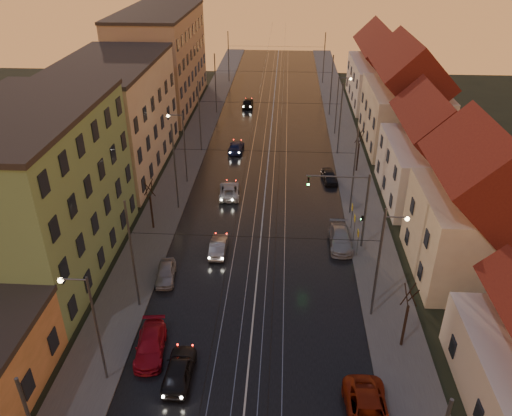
% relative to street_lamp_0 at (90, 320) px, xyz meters
% --- Properties ---
extents(ground, '(160.00, 160.00, 0.00)m').
position_rel_street_lamp_0_xyz_m(ground, '(9.10, -2.00, -4.89)').
color(ground, black).
rests_on(ground, ground).
extents(road, '(16.00, 120.00, 0.04)m').
position_rel_street_lamp_0_xyz_m(road, '(9.10, 38.00, -4.87)').
color(road, black).
rests_on(road, ground).
extents(sidewalk_left, '(4.00, 120.00, 0.15)m').
position_rel_street_lamp_0_xyz_m(sidewalk_left, '(-0.90, 38.00, -4.81)').
color(sidewalk_left, '#4C4C4C').
rests_on(sidewalk_left, ground).
extents(sidewalk_right, '(4.00, 120.00, 0.15)m').
position_rel_street_lamp_0_xyz_m(sidewalk_right, '(19.10, 38.00, -4.81)').
color(sidewalk_right, '#4C4C4C').
rests_on(sidewalk_right, ground).
extents(tram_rail_0, '(0.06, 120.00, 0.03)m').
position_rel_street_lamp_0_xyz_m(tram_rail_0, '(6.90, 38.00, -4.83)').
color(tram_rail_0, gray).
rests_on(tram_rail_0, road).
extents(tram_rail_1, '(0.06, 120.00, 0.03)m').
position_rel_street_lamp_0_xyz_m(tram_rail_1, '(8.33, 38.00, -4.83)').
color(tram_rail_1, gray).
rests_on(tram_rail_1, road).
extents(tram_rail_2, '(0.06, 120.00, 0.03)m').
position_rel_street_lamp_0_xyz_m(tram_rail_2, '(9.87, 38.00, -4.83)').
color(tram_rail_2, gray).
rests_on(tram_rail_2, road).
extents(tram_rail_3, '(0.06, 120.00, 0.03)m').
position_rel_street_lamp_0_xyz_m(tram_rail_3, '(11.30, 38.00, -4.83)').
color(tram_rail_3, gray).
rests_on(tram_rail_3, road).
extents(apartment_left_1, '(10.00, 18.00, 13.00)m').
position_rel_street_lamp_0_xyz_m(apartment_left_1, '(-8.40, 12.00, 1.61)').
color(apartment_left_1, '#6F9760').
rests_on(apartment_left_1, ground).
extents(apartment_left_2, '(10.00, 20.00, 12.00)m').
position_rel_street_lamp_0_xyz_m(apartment_left_2, '(-8.40, 32.00, 1.11)').
color(apartment_left_2, '#BBAB91').
rests_on(apartment_left_2, ground).
extents(apartment_left_3, '(10.00, 24.00, 14.00)m').
position_rel_street_lamp_0_xyz_m(apartment_left_3, '(-8.40, 56.00, 2.11)').
color(apartment_left_3, tan).
rests_on(apartment_left_3, ground).
extents(house_right_1, '(8.67, 10.20, 10.80)m').
position_rel_street_lamp_0_xyz_m(house_right_1, '(26.10, 13.00, 0.56)').
color(house_right_1, beige).
rests_on(house_right_1, ground).
extents(house_right_2, '(9.18, 12.24, 9.20)m').
position_rel_street_lamp_0_xyz_m(house_right_2, '(26.10, 26.00, -0.24)').
color(house_right_2, silver).
rests_on(house_right_2, ground).
extents(house_right_3, '(9.18, 14.28, 11.50)m').
position_rel_street_lamp_0_xyz_m(house_right_3, '(26.10, 41.00, 0.92)').
color(house_right_3, beige).
rests_on(house_right_3, ground).
extents(house_right_4, '(9.18, 16.32, 10.00)m').
position_rel_street_lamp_0_xyz_m(house_right_4, '(26.10, 59.00, 0.16)').
color(house_right_4, silver).
rests_on(house_right_4, ground).
extents(catenary_pole_l_1, '(0.16, 0.16, 9.00)m').
position_rel_street_lamp_0_xyz_m(catenary_pole_l_1, '(0.50, 7.00, -0.39)').
color(catenary_pole_l_1, '#595B60').
rests_on(catenary_pole_l_1, ground).
extents(catenary_pole_r_1, '(0.16, 0.16, 9.00)m').
position_rel_street_lamp_0_xyz_m(catenary_pole_r_1, '(17.70, 7.00, -0.39)').
color(catenary_pole_r_1, '#595B60').
rests_on(catenary_pole_r_1, ground).
extents(catenary_pole_l_2, '(0.16, 0.16, 9.00)m').
position_rel_street_lamp_0_xyz_m(catenary_pole_l_2, '(0.50, 22.00, -0.39)').
color(catenary_pole_l_2, '#595B60').
rests_on(catenary_pole_l_2, ground).
extents(catenary_pole_r_2, '(0.16, 0.16, 9.00)m').
position_rel_street_lamp_0_xyz_m(catenary_pole_r_2, '(17.70, 22.00, -0.39)').
color(catenary_pole_r_2, '#595B60').
rests_on(catenary_pole_r_2, ground).
extents(catenary_pole_l_3, '(0.16, 0.16, 9.00)m').
position_rel_street_lamp_0_xyz_m(catenary_pole_l_3, '(0.50, 37.00, -0.39)').
color(catenary_pole_l_3, '#595B60').
rests_on(catenary_pole_l_3, ground).
extents(catenary_pole_r_3, '(0.16, 0.16, 9.00)m').
position_rel_street_lamp_0_xyz_m(catenary_pole_r_3, '(17.70, 37.00, -0.39)').
color(catenary_pole_r_3, '#595B60').
rests_on(catenary_pole_r_3, ground).
extents(catenary_pole_l_4, '(0.16, 0.16, 9.00)m').
position_rel_street_lamp_0_xyz_m(catenary_pole_l_4, '(0.50, 52.00, -0.39)').
color(catenary_pole_l_4, '#595B60').
rests_on(catenary_pole_l_4, ground).
extents(catenary_pole_r_4, '(0.16, 0.16, 9.00)m').
position_rel_street_lamp_0_xyz_m(catenary_pole_r_4, '(17.70, 52.00, -0.39)').
color(catenary_pole_r_4, '#595B60').
rests_on(catenary_pole_r_4, ground).
extents(catenary_pole_l_5, '(0.16, 0.16, 9.00)m').
position_rel_street_lamp_0_xyz_m(catenary_pole_l_5, '(0.50, 70.00, -0.39)').
color(catenary_pole_l_5, '#595B60').
rests_on(catenary_pole_l_5, ground).
extents(catenary_pole_r_5, '(0.16, 0.16, 9.00)m').
position_rel_street_lamp_0_xyz_m(catenary_pole_r_5, '(17.70, 70.00, -0.39)').
color(catenary_pole_r_5, '#595B60').
rests_on(catenary_pole_r_5, ground).
extents(street_lamp_0, '(1.75, 0.32, 8.00)m').
position_rel_street_lamp_0_xyz_m(street_lamp_0, '(0.00, 0.00, 0.00)').
color(street_lamp_0, '#595B60').
rests_on(street_lamp_0, ground).
extents(street_lamp_1, '(1.75, 0.32, 8.00)m').
position_rel_street_lamp_0_xyz_m(street_lamp_1, '(18.21, 8.00, 0.00)').
color(street_lamp_1, '#595B60').
rests_on(street_lamp_1, ground).
extents(street_lamp_2, '(1.75, 0.32, 8.00)m').
position_rel_street_lamp_0_xyz_m(street_lamp_2, '(0.00, 28.00, 0.00)').
color(street_lamp_2, '#595B60').
rests_on(street_lamp_2, ground).
extents(street_lamp_3, '(1.75, 0.32, 8.00)m').
position_rel_street_lamp_0_xyz_m(street_lamp_3, '(18.21, 44.00, 0.00)').
color(street_lamp_3, '#595B60').
rests_on(street_lamp_3, ground).
extents(traffic_light_mast, '(5.30, 0.32, 7.20)m').
position_rel_street_lamp_0_xyz_m(traffic_light_mast, '(17.10, 16.00, -0.29)').
color(traffic_light_mast, '#595B60').
rests_on(traffic_light_mast, ground).
extents(bare_tree_0, '(1.09, 1.09, 5.11)m').
position_rel_street_lamp_0_xyz_m(bare_tree_0, '(-1.09, 18.00, -2.40)').
color(bare_tree_0, black).
rests_on(bare_tree_0, ground).
extents(bare_tree_1, '(1.09, 1.09, 5.11)m').
position_rel_street_lamp_0_xyz_m(bare_tree_1, '(19.31, 4.00, -2.40)').
color(bare_tree_1, black).
rests_on(bare_tree_1, ground).
extents(bare_tree_2, '(1.09, 1.09, 5.11)m').
position_rel_street_lamp_0_xyz_m(bare_tree_2, '(19.51, 32.00, -2.40)').
color(bare_tree_2, black).
rests_on(bare_tree_2, ground).
extents(driving_car_0, '(1.74, 4.27, 1.45)m').
position_rel_street_lamp_0_xyz_m(driving_car_0, '(4.84, 0.39, -4.16)').
color(driving_car_0, black).
rests_on(driving_car_0, ground).
extents(driving_car_1, '(1.39, 3.91, 1.28)m').
position_rel_street_lamp_0_xyz_m(driving_car_1, '(5.54, 14.48, -4.24)').
color(driving_car_1, gray).
rests_on(driving_car_1, ground).
extents(driving_car_2, '(2.45, 4.63, 1.24)m').
position_rel_street_lamp_0_xyz_m(driving_car_2, '(5.34, 25.09, -4.26)').
color(driving_car_2, silver).
rests_on(driving_car_2, ground).
extents(driving_car_3, '(1.91, 4.32, 1.23)m').
position_rel_street_lamp_0_xyz_m(driving_car_3, '(4.91, 37.19, -4.27)').
color(driving_car_3, '#19214C').
rests_on(driving_car_3, ground).
extents(driving_car_4, '(1.83, 4.29, 1.44)m').
position_rel_street_lamp_0_xyz_m(driving_car_4, '(5.04, 55.45, -4.16)').
color(driving_car_4, black).
rests_on(driving_car_4, ground).
extents(parked_left_2, '(2.32, 4.70, 1.31)m').
position_rel_street_lamp_0_xyz_m(parked_left_2, '(2.52, 2.43, -4.23)').
color(parked_left_2, '#A71021').
rests_on(parked_left_2, ground).
extents(parked_left_3, '(1.85, 3.76, 1.23)m').
position_rel_street_lamp_0_xyz_m(parked_left_3, '(1.78, 10.41, -4.27)').
color(parked_left_3, '#A3A2A8').
rests_on(parked_left_3, ground).
extents(parked_right_0, '(2.56, 5.38, 1.48)m').
position_rel_street_lamp_0_xyz_m(parked_right_0, '(16.20, -2.21, -4.14)').
color(parked_right_0, maroon).
rests_on(parked_right_0, ground).
extents(parked_right_1, '(1.98, 4.84, 1.40)m').
position_rel_street_lamp_0_xyz_m(parked_right_1, '(16.24, 16.20, -4.18)').
color(parked_right_1, '#A1A1A6').
rests_on(parked_right_1, ground).
extents(parked_right_2, '(1.93, 3.80, 1.24)m').
position_rel_street_lamp_0_xyz_m(parked_right_2, '(16.15, 29.19, -4.26)').
color(parked_right_2, black).
rests_on(parked_right_2, ground).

